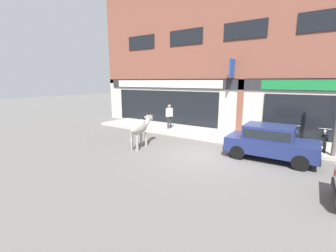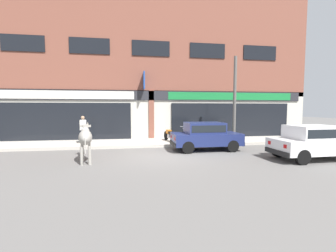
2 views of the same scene
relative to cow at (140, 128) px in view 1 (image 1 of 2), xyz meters
The scene contains 10 objects.
ground_plane 3.39m from the cow, 12.47° to the left, with size 90.00×90.00×0.00m, color #605E5B.
sidewalk 5.46m from the cow, 54.12° to the left, with size 19.00×2.93×0.15m, color #B7AFA3.
shop_building 7.91m from the cow, 62.59° to the left, with size 23.00×1.40×10.27m.
cow is the anchor object (origin of this frame).
car_1 5.89m from the cow, 17.12° to the left, with size 3.63×1.65×1.46m.
motorcycle_0 5.96m from the cow, 45.75° to the left, with size 0.61×1.79×0.88m.
motorcycle_1 6.80m from the cow, 38.52° to the left, with size 0.57×1.80×0.88m.
motorcycle_2 7.65m from the cow, 33.58° to the left, with size 0.55×1.80×0.88m.
motorcycle_3 8.64m from the cow, 28.58° to the left, with size 0.52×1.81×0.88m.
pedestrian 4.16m from the cow, 102.94° to the left, with size 0.32×0.44×1.60m.
Camera 1 is at (3.94, -8.90, 3.26)m, focal length 24.00 mm.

